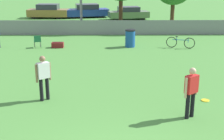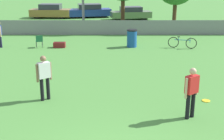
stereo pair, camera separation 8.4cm
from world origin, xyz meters
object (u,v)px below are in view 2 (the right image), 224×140
Objects in this scene: frisbee_disc at (205,101)px; folding_chair_sideline at (39,40)px; gear_bag_sideline at (59,45)px; player_defender_red at (191,89)px; parked_car_tan at (50,11)px; parked_car_olive at (130,13)px; player_receiver_white at (43,75)px; parked_car_blue at (89,11)px; trash_bin at (131,38)px; bicycle_sideline at (182,43)px.

folding_chair_sideline is (-7.89, 8.61, 0.44)m from frisbee_disc.
player_defender_red is at bearing -60.23° from gear_bag_sideline.
parked_car_tan reaches higher than parked_car_olive.
parked_car_blue is (0.00, 23.08, -0.28)m from player_receiver_white.
player_receiver_white is 2.27× the size of gear_bag_sideline.
trash_bin is 4.55m from gear_bag_sideline.
player_receiver_white is at bearing 178.73° from frisbee_disc.
bicycle_sideline reaches higher than gear_bag_sideline.
gear_bag_sideline is 0.17× the size of parked_car_olive.
trash_bin is (3.66, 8.71, -0.41)m from player_receiver_white.
parked_car_blue is at bearing 86.55° from gear_bag_sideline.
frisbee_disc is 0.17× the size of bicycle_sideline.
player_receiver_white reaches higher than parked_car_tan.
parked_car_tan is 1.02× the size of parked_car_olive.
gear_bag_sideline is at bearing 83.28° from player_defender_red.
player_receiver_white reaches higher than frisbee_disc.
player_defender_red is 2.10× the size of folding_chair_sideline.
frisbee_disc is 24.73m from parked_car_tan.
bicycle_sideline is at bearing -1.36° from gear_bag_sideline.
bicycle_sideline is 1.55× the size of trash_bin.
frisbee_disc is at bearing -63.43° from parked_car_tan.
parked_car_blue is (2.11, 14.60, 0.22)m from folding_chair_sideline.
player_defender_red reaches higher than gear_bag_sideline.
parked_car_olive is at bearing -135.26° from folding_chair_sideline.
parked_car_tan is 8.46m from parked_car_olive.
player_receiver_white is 2.10× the size of folding_chair_sideline.
parked_car_olive is at bearing 86.99° from trash_bin.
player_defender_red is 22.71m from parked_car_olive.
folding_chair_sideline is at bearing 88.46° from player_defender_red.
folding_chair_sideline is 0.46× the size of bicycle_sideline.
trash_bin is (-1.21, 10.21, -0.41)m from player_defender_red.
folding_chair_sideline is at bearing -177.66° from trash_bin.
bicycle_sideline is 3.12m from trash_bin.
trash_bin is 0.26× the size of parked_car_tan.
bicycle_sideline is 17.83m from parked_car_tan.
parked_car_blue reaches higher than frisbee_disc.
player_receiver_white is at bearing -112.81° from bicycle_sideline.
bicycle_sideline reaches higher than frisbee_disc.
folding_chair_sideline is 0.19× the size of parked_car_olive.
frisbee_disc is at bearing -37.40° from player_receiver_white.
folding_chair_sideline is 14.21m from parked_car_tan.
frisbee_disc is (5.79, -0.13, -0.94)m from player_receiver_white.
player_receiver_white is 8.75m from folding_chair_sideline.
gear_bag_sideline is (1.23, 0.06, -0.29)m from folding_chair_sideline.
player_defender_red reaches higher than trash_bin.
trash_bin is at bearing 31.11° from player_receiver_white.
parked_car_blue is at bearing 130.73° from bicycle_sideline.
parked_car_blue reaches higher than folding_chair_sideline.
folding_chair_sideline reaches higher than gear_bag_sideline.
bicycle_sideline is at bearing -76.57° from parked_car_blue.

